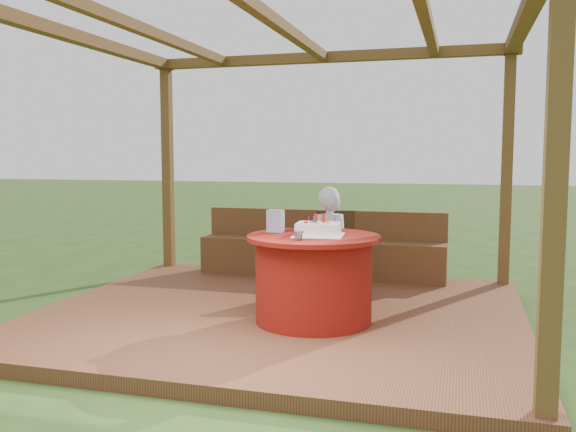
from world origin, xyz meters
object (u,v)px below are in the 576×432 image
object	(u,v)px
table	(313,278)
birthday_cake	(318,229)
gift_bag	(276,221)
drinking_glass	(298,236)
bench	(321,255)
elderly_woman	(329,243)
chair	(335,247)

from	to	relation	value
table	birthday_cake	distance (m)	0.44
gift_bag	drinking_glass	size ratio (longest dim) A/B	2.39
table	gift_bag	bearing A→B (deg)	162.38
bench	table	size ratio (longest dim) A/B	2.54
elderly_woman	gift_bag	world-z (taller)	elderly_woman
birthday_cake	gift_bag	xyz separation A→B (m)	(-0.43, 0.13, 0.04)
elderly_woman	table	bearing A→B (deg)	-87.89
gift_bag	elderly_woman	bearing A→B (deg)	67.05
bench	birthday_cake	bearing A→B (deg)	-77.81
elderly_woman	gift_bag	xyz separation A→B (m)	(-0.36, -0.64, 0.28)
bench	elderly_woman	bearing A→B (deg)	-73.81
bench	birthday_cake	distance (m)	2.16
bench	chair	world-z (taller)	chair
bench	drinking_glass	xyz separation A→B (m)	(0.35, -2.40, 0.55)
elderly_woman	birthday_cake	size ratio (longest dim) A/B	2.48
table	birthday_cake	xyz separation A→B (m)	(0.04, -0.01, 0.44)
birthday_cake	elderly_woman	bearing A→B (deg)	95.35
chair	bench	bearing A→B (deg)	112.62
bench	table	distance (m)	2.08
gift_bag	drinking_glass	distance (m)	0.60
chair	elderly_woman	xyz separation A→B (m)	(0.03, -0.46, 0.11)
chair	gift_bag	distance (m)	1.21
chair	drinking_glass	distance (m)	1.62
birthday_cake	drinking_glass	world-z (taller)	birthday_cake
elderly_woman	gift_bag	size ratio (longest dim) A/B	5.68
bench	chair	bearing A→B (deg)	-67.38
drinking_glass	table	bearing A→B (deg)	83.12
bench	birthday_cake	world-z (taller)	birthday_cake
bench	chair	size ratio (longest dim) A/B	3.42
chair	table	bearing A→B (deg)	-87.26
bench	birthday_cake	xyz separation A→B (m)	(0.44, -2.04, 0.57)
table	chair	size ratio (longest dim) A/B	1.35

